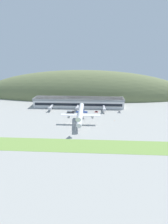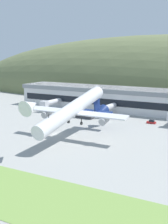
{
  "view_description": "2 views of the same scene",
  "coord_description": "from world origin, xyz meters",
  "px_view_note": "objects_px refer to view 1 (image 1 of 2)",
  "views": [
    {
      "loc": [
        20.97,
        -155.81,
        65.21
      ],
      "look_at": [
        12.29,
        -0.3,
        11.79
      ],
      "focal_mm": 28.0,
      "sensor_mm": 36.0,
      "label": 1
    },
    {
      "loc": [
        62.14,
        -88.26,
        28.48
      ],
      "look_at": [
        11.58,
        0.8,
        9.07
      ],
      "focal_mm": 50.0,
      "sensor_mm": 36.0,
      "label": 2
    }
  ],
  "objects_px": {
    "service_car_2": "(119,112)",
    "terminal_building": "(79,102)",
    "jetway_0": "(51,107)",
    "fuel_truck": "(71,112)",
    "service_car_0": "(80,113)",
    "service_car_1": "(96,112)",
    "jetway_2": "(104,108)",
    "cargo_airplane": "(81,114)",
    "traffic_cone_0": "(114,120)",
    "jetway_1": "(77,107)"
  },
  "relations": [
    {
      "from": "jetway_0",
      "to": "service_car_2",
      "type": "bearing_deg",
      "value": -3.29
    },
    {
      "from": "jetway_1",
      "to": "jetway_2",
      "type": "xyz_separation_m",
      "value": [
        30.98,
        -1.45,
        0.0
      ]
    },
    {
      "from": "cargo_airplane",
      "to": "jetway_2",
      "type": "bearing_deg",
      "value": 58.18
    },
    {
      "from": "service_car_0",
      "to": "fuel_truck",
      "type": "relative_size",
      "value": 0.53
    },
    {
      "from": "jetway_2",
      "to": "service_car_2",
      "type": "xyz_separation_m",
      "value": [
        17.16,
        -3.98,
        -3.32
      ]
    },
    {
      "from": "service_car_1",
      "to": "jetway_0",
      "type": "bearing_deg",
      "value": 175.79
    },
    {
      "from": "cargo_airplane",
      "to": "service_car_1",
      "type": "height_order",
      "value": "cargo_airplane"
    },
    {
      "from": "service_car_2",
      "to": "traffic_cone_0",
      "type": "height_order",
      "value": "service_car_2"
    },
    {
      "from": "jetway_1",
      "to": "jetway_2",
      "type": "distance_m",
      "value": 31.01
    },
    {
      "from": "terminal_building",
      "to": "cargo_airplane",
      "type": "relative_size",
      "value": 2.31
    },
    {
      "from": "terminal_building",
      "to": "jetway_2",
      "type": "xyz_separation_m",
      "value": [
        30.95,
        -17.92,
        -2.47
      ]
    },
    {
      "from": "cargo_airplane",
      "to": "traffic_cone_0",
      "type": "distance_m",
      "value": 36.22
    },
    {
      "from": "jetway_0",
      "to": "jetway_2",
      "type": "distance_m",
      "value": 62.37
    },
    {
      "from": "cargo_airplane",
      "to": "service_car_0",
      "type": "distance_m",
      "value": 31.75
    },
    {
      "from": "cargo_airplane",
      "to": "traffic_cone_0",
      "type": "bearing_deg",
      "value": 17.75
    },
    {
      "from": "jetway_0",
      "to": "jetway_1",
      "type": "relative_size",
      "value": 1.12
    },
    {
      "from": "terminal_building",
      "to": "service_car_1",
      "type": "bearing_deg",
      "value": -43.86
    },
    {
      "from": "jetway_2",
      "to": "cargo_airplane",
      "type": "relative_size",
      "value": 0.33
    },
    {
      "from": "jetway_2",
      "to": "fuel_truck",
      "type": "relative_size",
      "value": 1.93
    },
    {
      "from": "jetway_1",
      "to": "service_car_1",
      "type": "bearing_deg",
      "value": -12.22
    },
    {
      "from": "cargo_airplane",
      "to": "fuel_truck",
      "type": "relative_size",
      "value": 5.84
    },
    {
      "from": "jetway_0",
      "to": "service_car_1",
      "type": "xyz_separation_m",
      "value": [
        53.56,
        -3.95,
        -3.39
      ]
    },
    {
      "from": "service_car_2",
      "to": "service_car_1",
      "type": "bearing_deg",
      "value": 178.62
    },
    {
      "from": "terminal_building",
      "to": "service_car_0",
      "type": "height_order",
      "value": "terminal_building"
    },
    {
      "from": "jetway_2",
      "to": "service_car_2",
      "type": "bearing_deg",
      "value": -13.06
    },
    {
      "from": "service_car_1",
      "to": "terminal_building",
      "type": "bearing_deg",
      "value": 136.14
    },
    {
      "from": "service_car_0",
      "to": "service_car_1",
      "type": "relative_size",
      "value": 1.17
    },
    {
      "from": "jetway_1",
      "to": "cargo_airplane",
      "type": "bearing_deg",
      "value": -80.69
    },
    {
      "from": "service_car_1",
      "to": "jetway_2",
      "type": "bearing_deg",
      "value": 20.85
    },
    {
      "from": "jetway_1",
      "to": "fuel_truck",
      "type": "height_order",
      "value": "jetway_1"
    },
    {
      "from": "service_car_1",
      "to": "traffic_cone_0",
      "type": "distance_m",
      "value": 30.81
    },
    {
      "from": "jetway_0",
      "to": "service_car_0",
      "type": "relative_size",
      "value": 3.42
    },
    {
      "from": "cargo_airplane",
      "to": "jetway_1",
      "type": "bearing_deg",
      "value": 99.31
    },
    {
      "from": "cargo_airplane",
      "to": "fuel_truck",
      "type": "height_order",
      "value": "cargo_airplane"
    },
    {
      "from": "jetway_1",
      "to": "cargo_airplane",
      "type": "distance_m",
      "value": 41.61
    },
    {
      "from": "service_car_2",
      "to": "terminal_building",
      "type": "bearing_deg",
      "value": 155.52
    },
    {
      "from": "jetway_0",
      "to": "fuel_truck",
      "type": "height_order",
      "value": "jetway_0"
    },
    {
      "from": "terminal_building",
      "to": "service_car_2",
      "type": "xyz_separation_m",
      "value": [
        48.1,
        -21.91,
        -5.79
      ]
    },
    {
      "from": "jetway_0",
      "to": "traffic_cone_0",
      "type": "relative_size",
      "value": 25.76
    },
    {
      "from": "jetway_0",
      "to": "traffic_cone_0",
      "type": "bearing_deg",
      "value": -22.23
    },
    {
      "from": "terminal_building",
      "to": "service_car_0",
      "type": "distance_m",
      "value": 27.76
    },
    {
      "from": "traffic_cone_0",
      "to": "cargo_airplane",
      "type": "bearing_deg",
      "value": -162.25
    },
    {
      "from": "fuel_truck",
      "to": "jetway_1",
      "type": "bearing_deg",
      "value": 53.76
    },
    {
      "from": "terminal_building",
      "to": "service_car_0",
      "type": "xyz_separation_m",
      "value": [
        3.36,
        -26.93,
        -5.81
      ]
    },
    {
      "from": "fuel_truck",
      "to": "traffic_cone_0",
      "type": "height_order",
      "value": "fuel_truck"
    },
    {
      "from": "service_car_0",
      "to": "service_car_1",
      "type": "distance_m",
      "value": 19.62
    },
    {
      "from": "cargo_airplane",
      "to": "service_car_1",
      "type": "distance_m",
      "value": 40.15
    },
    {
      "from": "cargo_airplane",
      "to": "service_car_0",
      "type": "height_order",
      "value": "cargo_airplane"
    },
    {
      "from": "fuel_truck",
      "to": "traffic_cone_0",
      "type": "bearing_deg",
      "value": -23.7
    },
    {
      "from": "jetway_1",
      "to": "service_car_2",
      "type": "height_order",
      "value": "jetway_1"
    }
  ]
}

